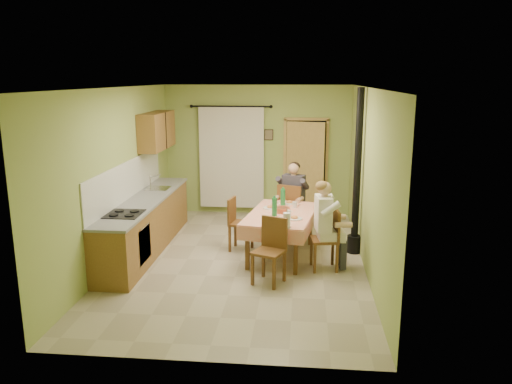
# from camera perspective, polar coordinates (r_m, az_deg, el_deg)

# --- Properties ---
(floor) EXTENTS (4.00, 6.00, 0.01)m
(floor) POSITION_cam_1_polar(r_m,az_deg,el_deg) (8.30, -1.80, -7.88)
(floor) COLOR tan
(floor) RESTS_ON ground
(room_shell) EXTENTS (4.04, 6.04, 2.82)m
(room_shell) POSITION_cam_1_polar(r_m,az_deg,el_deg) (7.84, -1.90, 4.65)
(room_shell) COLOR #9BB05A
(room_shell) RESTS_ON ground
(kitchen_run) EXTENTS (0.64, 3.64, 1.56)m
(kitchen_run) POSITION_cam_1_polar(r_m,az_deg,el_deg) (8.88, -12.50, -3.50)
(kitchen_run) COLOR brown
(kitchen_run) RESTS_ON ground
(upper_cabinets) EXTENTS (0.35, 1.40, 0.70)m
(upper_cabinets) POSITION_cam_1_polar(r_m,az_deg,el_deg) (9.85, -11.25, 6.90)
(upper_cabinets) COLOR brown
(upper_cabinets) RESTS_ON room_shell
(curtain) EXTENTS (1.70, 0.07, 2.22)m
(curtain) POSITION_cam_1_polar(r_m,az_deg,el_deg) (10.83, -2.81, 4.00)
(curtain) COLOR black
(curtain) RESTS_ON ground
(doorway) EXTENTS (0.96, 0.24, 2.15)m
(doorway) POSITION_cam_1_polar(r_m,az_deg,el_deg) (10.79, 5.64, 2.77)
(doorway) COLOR black
(doorway) RESTS_ON ground
(dining_table) EXTENTS (1.30, 1.87, 0.76)m
(dining_table) POSITION_cam_1_polar(r_m,az_deg,el_deg) (8.39, 2.89, -4.90)
(dining_table) COLOR #EC967B
(dining_table) RESTS_ON ground
(tableware) EXTENTS (0.67, 1.65, 0.33)m
(tableware) POSITION_cam_1_polar(r_m,az_deg,el_deg) (8.17, 2.93, -2.13)
(tableware) COLOR white
(tableware) RESTS_ON dining_table
(chair_far) EXTENTS (0.59, 0.59, 1.03)m
(chair_far) POSITION_cam_1_polar(r_m,az_deg,el_deg) (9.47, 4.16, -3.36)
(chair_far) COLOR brown
(chair_far) RESTS_ON ground
(chair_near) EXTENTS (0.53, 0.53, 0.97)m
(chair_near) POSITION_cam_1_polar(r_m,az_deg,el_deg) (7.36, 1.51, -8.24)
(chair_near) COLOR brown
(chair_near) RESTS_ON ground
(chair_right) EXTENTS (0.46, 0.46, 0.96)m
(chair_right) POSITION_cam_1_polar(r_m,az_deg,el_deg) (7.95, 7.89, -6.73)
(chair_right) COLOR brown
(chair_right) RESTS_ON ground
(chair_left) EXTENTS (0.43, 0.43, 0.92)m
(chair_left) POSITION_cam_1_polar(r_m,az_deg,el_deg) (8.73, -1.81, -4.80)
(chair_left) COLOR brown
(chair_left) RESTS_ON ground
(man_far) EXTENTS (0.65, 0.58, 1.39)m
(man_far) POSITION_cam_1_polar(r_m,az_deg,el_deg) (9.34, 4.25, 0.12)
(man_far) COLOR #38333D
(man_far) RESTS_ON chair_far
(man_right) EXTENTS (0.51, 0.62, 1.39)m
(man_right) POSITION_cam_1_polar(r_m,az_deg,el_deg) (7.77, 7.93, -2.64)
(man_right) COLOR silver
(man_right) RESTS_ON chair_right
(stove_flue) EXTENTS (0.24, 0.24, 2.80)m
(stove_flue) POSITION_cam_1_polar(r_m,az_deg,el_deg) (8.56, 11.39, -0.30)
(stove_flue) COLOR black
(stove_flue) RESTS_ON ground
(picture_back) EXTENTS (0.19, 0.03, 0.23)m
(picture_back) POSITION_cam_1_polar(r_m,az_deg,el_deg) (10.75, 1.46, 6.56)
(picture_back) COLOR black
(picture_back) RESTS_ON room_shell
(picture_right) EXTENTS (0.03, 0.31, 0.21)m
(picture_right) POSITION_cam_1_polar(r_m,az_deg,el_deg) (9.01, 11.69, 5.68)
(picture_right) COLOR brown
(picture_right) RESTS_ON room_shell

